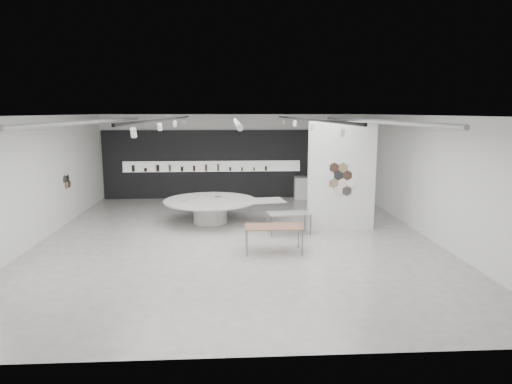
{
  "coord_description": "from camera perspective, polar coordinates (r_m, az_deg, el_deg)",
  "views": [
    {
      "loc": [
        -0.18,
        -13.78,
        3.91
      ],
      "look_at": [
        0.67,
        1.2,
        1.26
      ],
      "focal_mm": 32.0,
      "sensor_mm": 36.0,
      "label": 1
    }
  ],
  "objects": [
    {
      "name": "sample_table_stone",
      "position": [
        14.75,
        4.14,
        -2.84
      ],
      "size": [
        1.44,
        0.86,
        0.7
      ],
      "rotation": [
        0.0,
        0.0,
        0.14
      ],
      "color": "gray",
      "rests_on": "ground"
    },
    {
      "name": "partition_column",
      "position": [
        15.37,
        10.64,
        1.94
      ],
      "size": [
        2.2,
        0.38,
        3.6
      ],
      "color": "white",
      "rests_on": "ground"
    },
    {
      "name": "back_wall_display",
      "position": [
        20.85,
        -2.98,
        3.46
      ],
      "size": [
        11.8,
        0.27,
        3.1
      ],
      "color": "black",
      "rests_on": "ground"
    },
    {
      "name": "room",
      "position": [
        13.9,
        -2.87,
        2.4
      ],
      "size": [
        12.02,
        14.02,
        3.82
      ],
      "color": "#B5B0AA",
      "rests_on": "ground"
    },
    {
      "name": "kitchen_counter",
      "position": [
        20.93,
        7.2,
        0.56
      ],
      "size": [
        1.82,
        0.79,
        1.4
      ],
      "rotation": [
        0.0,
        0.0,
        -0.05
      ],
      "color": "white",
      "rests_on": "ground"
    },
    {
      "name": "sample_table_wood",
      "position": [
        12.82,
        2.22,
        -4.54
      ],
      "size": [
        1.6,
        0.8,
        0.75
      ],
      "rotation": [
        0.0,
        0.0,
        -0.0
      ],
      "color": "brown",
      "rests_on": "ground"
    },
    {
      "name": "display_island",
      "position": [
        16.29,
        -5.5,
        -1.97
      ],
      "size": [
        4.57,
        3.8,
        0.84
      ],
      "rotation": [
        0.0,
        0.0,
        0.18
      ],
      "color": "white",
      "rests_on": "ground"
    }
  ]
}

